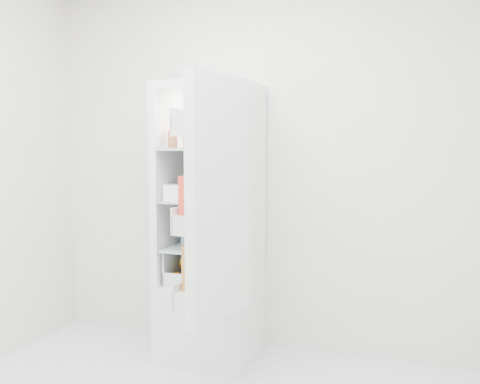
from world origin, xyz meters
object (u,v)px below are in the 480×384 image
(refrigerator, at_px, (214,256))
(mushroom_bowl, at_px, (192,240))
(red_cabbage, at_px, (225,235))
(fridge_door, at_px, (215,204))

(refrigerator, height_order, mushroom_bowl, refrigerator)
(red_cabbage, distance_m, mushroom_bowl, 0.25)
(refrigerator, xyz_separation_m, red_cabbage, (0.12, -0.12, 0.17))
(red_cabbage, bearing_deg, mushroom_bowl, 173.62)
(refrigerator, distance_m, mushroom_bowl, 0.19)
(mushroom_bowl, relative_size, fridge_door, 0.11)
(refrigerator, relative_size, mushroom_bowl, 12.19)
(red_cabbage, distance_m, fridge_door, 0.59)
(refrigerator, relative_size, fridge_door, 1.38)
(mushroom_bowl, bearing_deg, red_cabbage, -6.38)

